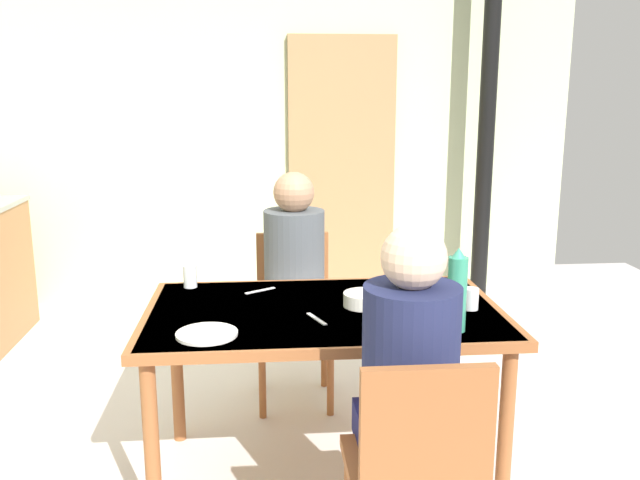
# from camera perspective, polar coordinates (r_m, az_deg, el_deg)

# --- Properties ---
(wall_back) EXTENTS (4.67, 0.10, 2.87)m
(wall_back) POSITION_cam_1_polar(r_m,az_deg,el_deg) (5.11, -5.01, 10.67)
(wall_back) COLOR #B9C498
(wall_back) RESTS_ON ground_plane
(door_wooden) EXTENTS (0.80, 0.05, 2.00)m
(door_wooden) POSITION_cam_1_polar(r_m,az_deg,el_deg) (5.10, 1.83, 5.81)
(door_wooden) COLOR #9A7048
(door_wooden) RESTS_ON ground_plane
(stove_pipe_column) EXTENTS (0.12, 0.12, 2.87)m
(stove_pipe_column) POSITION_cam_1_polar(r_m,az_deg,el_deg) (5.03, 14.01, 10.32)
(stove_pipe_column) COLOR black
(stove_pipe_column) RESTS_ON ground_plane
(dining_table) EXTENTS (1.43, 0.86, 0.75)m
(dining_table) POSITION_cam_1_polar(r_m,az_deg,el_deg) (2.74, 0.27, -7.32)
(dining_table) COLOR brown
(dining_table) RESTS_ON ground_plane
(chair_near_diner) EXTENTS (0.40, 0.40, 0.87)m
(chair_near_diner) POSITION_cam_1_polar(r_m,az_deg,el_deg) (2.14, 8.15, -18.66)
(chair_near_diner) COLOR brown
(chair_near_diner) RESTS_ON ground_plane
(chair_far_diner) EXTENTS (0.40, 0.40, 0.87)m
(chair_far_diner) POSITION_cam_1_polar(r_m,az_deg,el_deg) (3.53, -2.28, -5.67)
(chair_far_diner) COLOR brown
(chair_far_diner) RESTS_ON ground_plane
(person_near_diner) EXTENTS (0.30, 0.37, 0.77)m
(person_near_diner) POSITION_cam_1_polar(r_m,az_deg,el_deg) (2.13, 7.56, -10.23)
(person_near_diner) COLOR #191B50
(person_near_diner) RESTS_ON ground_plane
(person_far_diner) EXTENTS (0.30, 0.37, 0.77)m
(person_far_diner) POSITION_cam_1_polar(r_m,az_deg,el_deg) (3.32, -2.21, -1.75)
(person_far_diner) COLOR #4A5351
(person_far_diner) RESTS_ON ground_plane
(water_bottle_green_near) EXTENTS (0.07, 0.07, 0.31)m
(water_bottle_green_near) POSITION_cam_1_polar(r_m,az_deg,el_deg) (2.48, 11.51, -4.35)
(water_bottle_green_near) COLOR #328C6C
(water_bottle_green_near) RESTS_ON dining_table
(serving_bowl_center) EXTENTS (0.17, 0.17, 0.05)m
(serving_bowl_center) POSITION_cam_1_polar(r_m,az_deg,el_deg) (2.74, 3.73, -5.06)
(serving_bowl_center) COLOR silver
(serving_bowl_center) RESTS_ON dining_table
(dinner_plate_near_left) EXTENTS (0.21, 0.21, 0.01)m
(dinner_plate_near_left) POSITION_cam_1_polar(r_m,az_deg,el_deg) (2.57, 7.01, -6.92)
(dinner_plate_near_left) COLOR white
(dinner_plate_near_left) RESTS_ON dining_table
(dinner_plate_near_right) EXTENTS (0.22, 0.22, 0.01)m
(dinner_plate_near_right) POSITION_cam_1_polar(r_m,az_deg,el_deg) (2.46, -9.64, -7.87)
(dinner_plate_near_right) COLOR white
(dinner_plate_near_right) RESTS_ON dining_table
(drinking_glass_by_near_diner) EXTENTS (0.06, 0.06, 0.10)m
(drinking_glass_by_near_diner) POSITION_cam_1_polar(r_m,az_deg,el_deg) (3.04, -11.01, -3.04)
(drinking_glass_by_near_diner) COLOR silver
(drinking_glass_by_near_diner) RESTS_ON dining_table
(drinking_glass_by_far_diner) EXTENTS (0.06, 0.06, 0.09)m
(drinking_glass_by_far_diner) POSITION_cam_1_polar(r_m,az_deg,el_deg) (2.76, 12.67, -4.89)
(drinking_glass_by_far_diner) COLOR silver
(drinking_glass_by_far_diner) RESTS_ON dining_table
(cutlery_knife_near) EXTENTS (0.14, 0.09, 0.00)m
(cutlery_knife_near) POSITION_cam_1_polar(r_m,az_deg,el_deg) (2.95, -5.15, -4.30)
(cutlery_knife_near) COLOR silver
(cutlery_knife_near) RESTS_ON dining_table
(cutlery_fork_near) EXTENTS (0.07, 0.15, 0.00)m
(cutlery_fork_near) POSITION_cam_1_polar(r_m,az_deg,el_deg) (2.59, -0.33, -6.72)
(cutlery_fork_near) COLOR silver
(cutlery_fork_near) RESTS_ON dining_table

